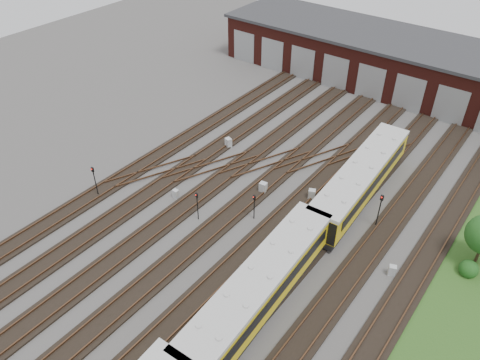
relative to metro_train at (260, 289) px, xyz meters
The scene contains 14 objects.
ground 6.48m from the metro_train, 167.97° to the left, with size 120.00×120.00×0.00m, color #474542.
track_network 6.74m from the metro_train, 163.17° to the left, with size 30.40×70.00×0.33m.
maintenance_shed 41.70m from the metro_train, 98.29° to the left, with size 51.00×12.50×6.35m.
metro_train is the anchor object (origin of this frame).
signal_mast_0 19.80m from the metro_train, behind, with size 0.26×0.24×3.27m.
signal_mast_1 10.92m from the metro_train, 155.51° to the left, with size 0.25×0.24×2.96m.
signal_mast_2 9.74m from the metro_train, 128.33° to the left, with size 0.27×0.26×2.64m.
signal_mast_3 13.69m from the metro_train, 77.04° to the left, with size 0.27×0.25×3.46m.
relay_cabinet_0 14.82m from the metro_train, 157.89° to the left, with size 0.53×0.44×0.88m, color #B9BCBE.
relay_cabinet_1 13.60m from the metro_train, 124.01° to the left, with size 0.67×0.56×1.11m, color #B9BCBE.
relay_cabinet_2 21.64m from the metro_train, 134.54° to the left, with size 0.66×0.55×1.11m, color #B9BCBE.
relay_cabinet_3 13.66m from the metro_train, 104.27° to the left, with size 0.64×0.54×1.07m, color #B9BCBE.
relay_cabinet_4 11.06m from the metro_train, 54.09° to the left, with size 0.55×0.46×0.92m, color #B9BCBE.
bush_1 16.84m from the metro_train, 48.54° to the left, with size 1.48×1.48×1.48m, color #1A4313.
Camera 1 is at (18.03, -19.31, 28.14)m, focal length 35.00 mm.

